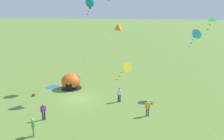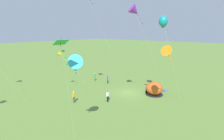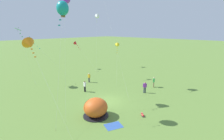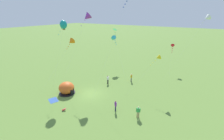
# 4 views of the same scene
# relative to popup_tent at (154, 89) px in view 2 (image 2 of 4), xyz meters

# --- Properties ---
(ground_plane) EXTENTS (300.00, 300.00, 0.00)m
(ground_plane) POSITION_rel_popup_tent_xyz_m (3.73, 1.99, -1.00)
(ground_plane) COLOR olive
(popup_tent) EXTENTS (2.81, 2.81, 2.10)m
(popup_tent) POSITION_rel_popup_tent_xyz_m (0.00, 0.00, 0.00)
(popup_tent) COLOR #D8591E
(popup_tent) RESTS_ON ground
(picnic_blanket) EXTENTS (2.07, 1.85, 0.01)m
(picnic_blanket) POSITION_rel_popup_tent_xyz_m (-0.15, -2.80, -0.99)
(picnic_blanket) COLOR #3359A5
(picnic_blanket) RESTS_ON ground
(toddler_crawling) EXTENTS (0.43, 0.54, 0.32)m
(toddler_crawling) POSITION_rel_popup_tent_xyz_m (3.51, -3.81, -0.82)
(toddler_crawling) COLOR red
(toddler_crawling) RESTS_ON ground
(person_near_tent) EXTENTS (0.30, 0.58, 1.72)m
(person_near_tent) POSITION_rel_popup_tent_xyz_m (7.57, 10.37, -0.03)
(person_near_tent) COLOR #4C4C51
(person_near_tent) RESTS_ON ground
(person_with_toddler) EXTENTS (0.55, 0.37, 1.72)m
(person_with_toddler) POSITION_rel_popup_tent_xyz_m (13.19, 0.45, -0.03)
(person_with_toddler) COLOR #8C7251
(person_with_toddler) RESTS_ON ground
(person_center_field) EXTENTS (0.25, 0.59, 1.72)m
(person_center_field) POSITION_rel_popup_tent_xyz_m (4.00, 7.03, -0.03)
(person_center_field) COLOR black
(person_center_field) RESTS_ON ground
(person_far_back) EXTENTS (0.44, 0.45, 1.72)m
(person_far_back) POSITION_rel_popup_tent_xyz_m (9.90, 0.06, -0.03)
(person_far_back) COLOR #1E2347
(person_far_back) RESTS_ON ground
(kite_teal) EXTENTS (3.30, 2.41, 12.16)m
(kite_teal) POSITION_rel_popup_tent_xyz_m (-1.86, 2.46, 10.43)
(kite_teal) COLOR silver
(kite_teal) RESTS_ON ground
(kite_green) EXTENTS (1.74, 2.32, 9.74)m
(kite_green) POSITION_rel_popup_tent_xyz_m (-0.82, 17.80, 8.07)
(kite_green) COLOR silver
(kite_green) RESTS_ON ground
(kite_purple) EXTENTS (4.69, 5.72, 13.46)m
(kite_purple) POSITION_rel_popup_tent_xyz_m (0.54, 5.82, 11.59)
(kite_purple) COLOR silver
(kite_purple) RESTS_ON ground
(kite_yellow) EXTENTS (4.45, 3.94, 6.95)m
(kite_yellow) POSITION_rel_popup_tent_xyz_m (12.99, 8.42, 5.44)
(kite_yellow) COLOR silver
(kite_yellow) RESTS_ON ground
(kite_cyan) EXTENTS (6.27, 4.99, 8.27)m
(kite_cyan) POSITION_rel_popup_tent_xyz_m (0.23, 15.78, 6.50)
(kite_cyan) COLOR silver
(kite_cyan) RESTS_ON ground
(kite_orange) EXTENTS (1.35, 8.60, 8.61)m
(kite_orange) POSITION_rel_popup_tent_xyz_m (-4.06, 5.80, 6.82)
(kite_orange) COLOR silver
(kite_orange) RESTS_ON ground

